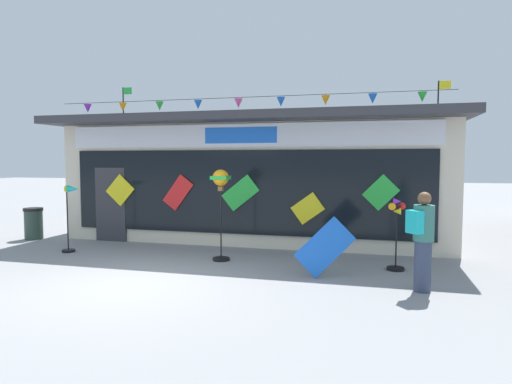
{
  "coord_description": "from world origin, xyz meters",
  "views": [
    {
      "loc": [
        4.13,
        -7.02,
        2.21
      ],
      "look_at": [
        1.4,
        3.3,
        1.44
      ],
      "focal_mm": 31.39,
      "sensor_mm": 36.0,
      "label": 1
    }
  ],
  "objects_px": {
    "wind_spinner_left": "(221,189)",
    "display_kite_on_ground": "(325,247)",
    "person_near_camera": "(423,239)",
    "wind_spinner_far_left": "(71,210)",
    "trash_bin": "(34,223)",
    "wind_spinner_center_left": "(396,231)",
    "kite_shop_building": "(266,177)"
  },
  "relations": [
    {
      "from": "kite_shop_building",
      "to": "wind_spinner_far_left",
      "type": "bearing_deg",
      "value": -131.7
    },
    {
      "from": "trash_bin",
      "to": "kite_shop_building",
      "type": "bearing_deg",
      "value": 26.17
    },
    {
      "from": "wind_spinner_left",
      "to": "person_near_camera",
      "type": "bearing_deg",
      "value": -18.55
    },
    {
      "from": "wind_spinner_left",
      "to": "wind_spinner_center_left",
      "type": "distance_m",
      "value": 3.76
    },
    {
      "from": "wind_spinner_center_left",
      "to": "trash_bin",
      "type": "bearing_deg",
      "value": 173.18
    },
    {
      "from": "wind_spinner_far_left",
      "to": "wind_spinner_left",
      "type": "distance_m",
      "value": 3.78
    },
    {
      "from": "wind_spinner_left",
      "to": "display_kite_on_ground",
      "type": "xyz_separation_m",
      "value": [
        2.35,
        -0.82,
        -1.0
      ]
    },
    {
      "from": "wind_spinner_left",
      "to": "display_kite_on_ground",
      "type": "distance_m",
      "value": 2.69
    },
    {
      "from": "wind_spinner_far_left",
      "to": "display_kite_on_ground",
      "type": "bearing_deg",
      "value": -6.87
    },
    {
      "from": "kite_shop_building",
      "to": "wind_spinner_far_left",
      "type": "height_order",
      "value": "kite_shop_building"
    },
    {
      "from": "wind_spinner_far_left",
      "to": "wind_spinner_left",
      "type": "relative_size",
      "value": 0.8
    },
    {
      "from": "display_kite_on_ground",
      "to": "wind_spinner_far_left",
      "type": "bearing_deg",
      "value": 173.13
    },
    {
      "from": "wind_spinner_far_left",
      "to": "trash_bin",
      "type": "relative_size",
      "value": 1.84
    },
    {
      "from": "trash_bin",
      "to": "wind_spinner_far_left",
      "type": "bearing_deg",
      "value": -30.09
    },
    {
      "from": "kite_shop_building",
      "to": "wind_spinner_center_left",
      "type": "height_order",
      "value": "kite_shop_building"
    },
    {
      "from": "kite_shop_building",
      "to": "trash_bin",
      "type": "distance_m",
      "value": 6.76
    },
    {
      "from": "wind_spinner_center_left",
      "to": "display_kite_on_ground",
      "type": "xyz_separation_m",
      "value": [
        -1.32,
        -0.86,
        -0.23
      ]
    },
    {
      "from": "wind_spinner_far_left",
      "to": "wind_spinner_center_left",
      "type": "distance_m",
      "value": 7.42
    },
    {
      "from": "wind_spinner_left",
      "to": "trash_bin",
      "type": "bearing_deg",
      "value": 168.66
    },
    {
      "from": "kite_shop_building",
      "to": "display_kite_on_ground",
      "type": "height_order",
      "value": "kite_shop_building"
    },
    {
      "from": "kite_shop_building",
      "to": "wind_spinner_center_left",
      "type": "bearing_deg",
      "value": -48.07
    },
    {
      "from": "wind_spinner_far_left",
      "to": "trash_bin",
      "type": "xyz_separation_m",
      "value": [
        -2.21,
        1.28,
        -0.57
      ]
    },
    {
      "from": "display_kite_on_ground",
      "to": "person_near_camera",
      "type": "bearing_deg",
      "value": -17.55
    },
    {
      "from": "wind_spinner_far_left",
      "to": "display_kite_on_ground",
      "type": "height_order",
      "value": "wind_spinner_far_left"
    },
    {
      "from": "wind_spinner_left",
      "to": "person_near_camera",
      "type": "height_order",
      "value": "wind_spinner_left"
    },
    {
      "from": "wind_spinner_center_left",
      "to": "person_near_camera",
      "type": "distance_m",
      "value": 1.44
    },
    {
      "from": "kite_shop_building",
      "to": "trash_bin",
      "type": "height_order",
      "value": "kite_shop_building"
    },
    {
      "from": "wind_spinner_center_left",
      "to": "trash_bin",
      "type": "distance_m",
      "value": 9.71
    },
    {
      "from": "display_kite_on_ground",
      "to": "kite_shop_building",
      "type": "bearing_deg",
      "value": 115.34
    },
    {
      "from": "kite_shop_building",
      "to": "display_kite_on_ground",
      "type": "relative_size",
      "value": 9.93
    },
    {
      "from": "kite_shop_building",
      "to": "person_near_camera",
      "type": "xyz_separation_m",
      "value": [
        4.02,
        -5.48,
        -0.81
      ]
    },
    {
      "from": "person_near_camera",
      "to": "display_kite_on_ground",
      "type": "xyz_separation_m",
      "value": [
        -1.67,
        0.53,
        -0.32
      ]
    }
  ]
}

